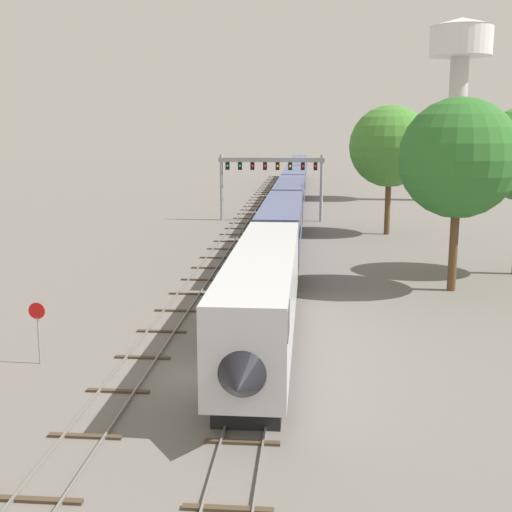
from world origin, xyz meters
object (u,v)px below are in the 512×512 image
(signal_gantry, at_px, (271,172))
(trackside_tree_left, at_px, (390,146))
(passenger_train, at_px, (293,192))
(trackside_tree_right, at_px, (459,158))
(water_tower, at_px, (460,61))
(stop_sign, at_px, (38,324))

(signal_gantry, height_order, trackside_tree_left, trackside_tree_left)
(passenger_train, relative_size, trackside_tree_right, 10.05)
(passenger_train, height_order, trackside_tree_left, trackside_tree_left)
(water_tower, relative_size, stop_sign, 8.96)
(stop_sign, relative_size, trackside_tree_right, 0.23)
(passenger_train, distance_m, trackside_tree_left, 20.53)
(trackside_tree_left, bearing_deg, signal_gantry, 144.22)
(trackside_tree_left, bearing_deg, water_tower, 67.91)
(signal_gantry, relative_size, trackside_tree_right, 0.97)
(passenger_train, xyz_separation_m, trackside_tree_left, (9.99, -16.85, 6.15))
(water_tower, height_order, stop_sign, water_tower)
(water_tower, xyz_separation_m, trackside_tree_right, (-11.61, -55.88, -11.24))
(trackside_tree_right, bearing_deg, signal_gantry, 113.34)
(passenger_train, height_order, stop_sign, passenger_train)
(stop_sign, bearing_deg, signal_gantry, 80.77)
(stop_sign, relative_size, trackside_tree_left, 0.23)
(signal_gantry, xyz_separation_m, stop_sign, (-7.75, -47.69, -3.78))
(signal_gantry, bearing_deg, passenger_train, 74.34)
(signal_gantry, relative_size, stop_sign, 4.20)
(passenger_train, relative_size, water_tower, 4.88)
(stop_sign, height_order, trackside_tree_left, trackside_tree_left)
(passenger_train, bearing_deg, trackside_tree_right, -73.87)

